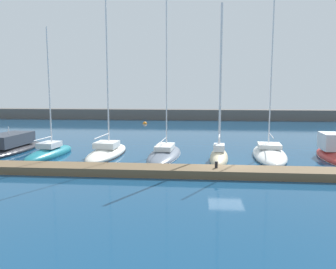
# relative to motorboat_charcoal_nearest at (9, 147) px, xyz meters

# --- Properties ---
(ground_plane) EXTENTS (120.00, 120.00, 0.00)m
(ground_plane) POSITION_rel_motorboat_charcoal_nearest_xyz_m (19.89, -5.74, -0.50)
(ground_plane) COLOR navy
(dock_pier) EXTENTS (46.20, 2.15, 0.55)m
(dock_pier) POSITION_rel_motorboat_charcoal_nearest_xyz_m (19.89, -7.24, -0.22)
(dock_pier) COLOR brown
(dock_pier) RESTS_ON ground_plane
(breakwater_seawall) EXTENTS (108.00, 3.32, 2.02)m
(breakwater_seawall) POSITION_rel_motorboat_charcoal_nearest_xyz_m (19.89, 36.78, 0.51)
(breakwater_seawall) COLOR #5B5651
(breakwater_seawall) RESTS_ON ground_plane
(motorboat_charcoal_nearest) EXTENTS (3.85, 10.59, 2.70)m
(motorboat_charcoal_nearest) POSITION_rel_motorboat_charcoal_nearest_xyz_m (0.00, 0.00, 0.00)
(motorboat_charcoal_nearest) COLOR #2D2D33
(motorboat_charcoal_nearest) RESTS_ON ground_plane
(sailboat_teal_second) EXTENTS (2.67, 7.44, 11.57)m
(sailboat_teal_second) POSITION_rel_motorboat_charcoal_nearest_xyz_m (4.77, -1.75, -0.20)
(sailboat_teal_second) COLOR #19707F
(sailboat_teal_second) RESTS_ON ground_plane
(sailboat_ivory_third) EXTENTS (2.99, 8.52, 14.16)m
(sailboat_ivory_third) POSITION_rel_motorboat_charcoal_nearest_xyz_m (9.74, -0.92, -0.19)
(sailboat_ivory_third) COLOR silver
(sailboat_ivory_third) RESTS_ON ground_plane
(sailboat_slate_fourth) EXTENTS (3.20, 8.86, 17.29)m
(sailboat_slate_fourth) POSITION_rel_motorboat_charcoal_nearest_xyz_m (14.87, -0.53, -0.34)
(sailboat_slate_fourth) COLOR slate
(sailboat_slate_fourth) RESTS_ON ground_plane
(sailboat_sand_fifth) EXTENTS (1.93, 6.25, 13.11)m
(sailboat_sand_fifth) POSITION_rel_motorboat_charcoal_nearest_xyz_m (19.56, -2.20, -0.04)
(sailboat_sand_fifth) COLOR beige
(sailboat_sand_fifth) RESTS_ON ground_plane
(sailboat_white_sixth) EXTENTS (3.67, 9.47, 14.35)m
(sailboat_white_sixth) POSITION_rel_motorboat_charcoal_nearest_xyz_m (24.04, -0.22, -0.21)
(sailboat_white_sixth) COLOR white
(sailboat_white_sixth) RESTS_ON ground_plane
(mooring_buoy_orange) EXTENTS (0.77, 0.77, 0.77)m
(mooring_buoy_orange) POSITION_rel_motorboat_charcoal_nearest_xyz_m (8.60, 27.43, -0.50)
(mooring_buoy_orange) COLOR orange
(mooring_buoy_orange) RESTS_ON ground_plane
(dock_bollard) EXTENTS (0.20, 0.20, 0.44)m
(dock_bollard) POSITION_rel_motorboat_charcoal_nearest_xyz_m (19.07, -7.24, 0.28)
(dock_bollard) COLOR black
(dock_bollard) RESTS_ON dock_pier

